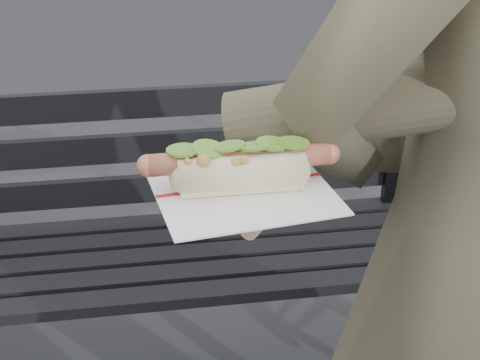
# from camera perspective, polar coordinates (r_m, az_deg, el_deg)

# --- Properties ---
(park_bench) EXTENTS (1.50, 0.44, 0.88)m
(park_bench) POSITION_cam_1_polar(r_m,az_deg,el_deg) (2.02, -5.92, -3.55)
(park_bench) COLOR black
(park_bench) RESTS_ON ground
(person) EXTENTS (0.78, 0.62, 1.88)m
(person) POSITION_cam_1_polar(r_m,az_deg,el_deg) (1.14, 18.11, -6.38)
(person) COLOR brown
(person) RESTS_ON ground
(held_hotdog) EXTENTS (0.62, 0.32, 0.20)m
(held_hotdog) POSITION_cam_1_polar(r_m,az_deg,el_deg) (0.91, 10.91, 4.79)
(held_hotdog) COLOR brown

